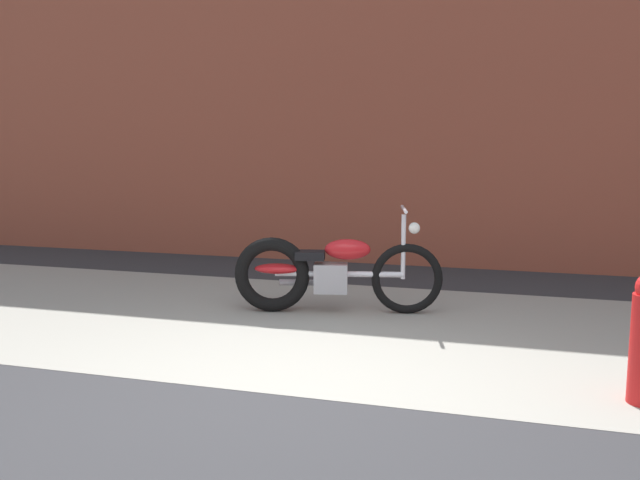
# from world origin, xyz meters

# --- Properties ---
(ground_plane) EXTENTS (80.00, 80.00, 0.00)m
(ground_plane) POSITION_xyz_m (0.00, 0.00, 0.00)
(ground_plane) COLOR #2D2D30
(sidewalk_slab) EXTENTS (36.00, 3.50, 0.01)m
(sidewalk_slab) POSITION_xyz_m (0.00, 1.75, 0.00)
(sidewalk_slab) COLOR gray
(sidewalk_slab) RESTS_ON ground
(brick_building_wall) EXTENTS (36.00, 0.50, 4.61)m
(brick_building_wall) POSITION_xyz_m (0.00, 5.20, 2.31)
(brick_building_wall) COLOR brown
(brick_building_wall) RESTS_ON ground
(motorcycle_red) EXTENTS (1.98, 0.71, 1.03)m
(motorcycle_red) POSITION_xyz_m (-0.50, 2.18, 0.40)
(motorcycle_red) COLOR black
(motorcycle_red) RESTS_ON ground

